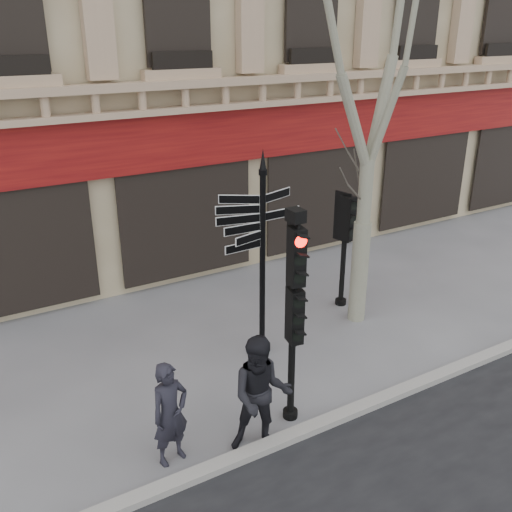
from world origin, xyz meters
The scene contains 8 objects.
ground centered at (0.00, 0.00, 0.00)m, with size 80.00×80.00×0.00m, color slate.
kerb centered at (0.00, -1.40, 0.06)m, with size 80.00×0.25×0.12m, color #999590.
fingerpost centered at (-0.16, 1.05, 2.74)m, with size 1.92×1.92×4.07m.
traffic_signal_main centered at (-0.80, -0.93, 2.29)m, with size 0.44×0.35×3.62m.
traffic_signal_secondary centered at (2.50, 1.91, 1.83)m, with size 0.49×0.40×2.62m.
plane_tree centered at (2.36, 1.19, 6.11)m, with size 3.28×3.28×8.70m.
pedestrian_a centered at (-2.87, -0.86, 0.83)m, with size 0.60×0.40×1.65m, color black.
pedestrian_b centered at (-1.59, -1.30, 0.96)m, with size 0.93×0.73×1.92m, color black.
Camera 1 is at (-5.23, -7.34, 6.08)m, focal length 40.00 mm.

